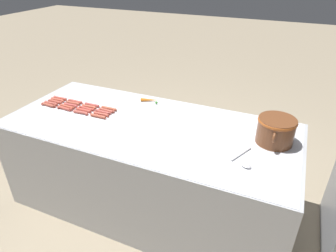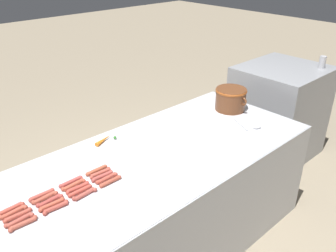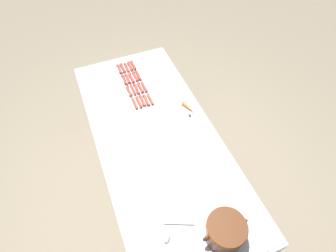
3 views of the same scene
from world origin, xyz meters
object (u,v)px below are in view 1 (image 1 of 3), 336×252
(hot_dog_1, at_px, (75,101))
(hot_dog_18, at_px, (81,112))
(hot_dog_7, at_px, (106,110))
(carrot, at_px, (150,100))
(hot_dog_11, at_px, (103,112))
(serving_spoon, at_px, (244,162))
(hot_dog_0, at_px, (60,98))
(hot_dog_3, at_px, (109,108))
(hot_dog_5, at_px, (73,103))
(hot_dog_12, at_px, (51,103))
(hot_dog_9, at_px, (71,105))
(hot_dog_15, at_px, (101,114))
(hot_dog_14, at_px, (83,110))
(hot_dog_17, at_px, (65,108))
(hot_dog_2, at_px, (92,105))
(hot_dog_4, at_px, (57,100))
(hot_dog_10, at_px, (86,109))
(hot_dog_13, at_px, (67,107))
(hot_dog_19, at_px, (98,116))
(hot_dog_6, at_px, (89,107))
(bean_pot, at_px, (276,129))
(hot_dog_16, at_px, (48,105))
(hot_dog_8, at_px, (55,102))

(hot_dog_1, xyz_separation_m, hot_dog_18, (0.16, 0.19, 0.00))
(hot_dog_7, height_order, carrot, carrot)
(hot_dog_11, distance_m, serving_spoon, 1.27)
(hot_dog_0, relative_size, hot_dog_3, 1.00)
(hot_dog_5, bearing_deg, hot_dog_12, -64.75)
(hot_dog_9, height_order, hot_dog_15, same)
(hot_dog_14, xyz_separation_m, hot_dog_17, (0.04, -0.17, 0.00))
(hot_dog_2, height_order, hot_dog_11, same)
(hot_dog_3, xyz_separation_m, hot_dog_4, (0.04, -0.55, 0.00))
(hot_dog_10, xyz_separation_m, serving_spoon, (0.22, 1.43, -0.00))
(hot_dog_12, relative_size, hot_dog_18, 1.00)
(hot_dog_10, relative_size, hot_dog_13, 1.00)
(hot_dog_7, height_order, hot_dog_12, same)
(hot_dog_13, distance_m, hot_dog_19, 0.36)
(hot_dog_13, relative_size, hot_dog_18, 1.00)
(hot_dog_14, bearing_deg, hot_dog_5, -114.31)
(hot_dog_1, distance_m, hot_dog_6, 0.19)
(carrot, bearing_deg, hot_dog_10, -49.22)
(hot_dog_0, distance_m, hot_dog_9, 0.21)
(bean_pot, bearing_deg, serving_spoon, -23.69)
(hot_dog_15, height_order, bean_pot, bean_pot)
(hot_dog_10, relative_size, hot_dog_16, 1.00)
(hot_dog_5, relative_size, hot_dog_9, 1.00)
(hot_dog_11, relative_size, hot_dog_17, 1.00)
(hot_dog_1, height_order, hot_dog_15, same)
(hot_dog_6, relative_size, hot_dog_11, 1.00)
(hot_dog_13, xyz_separation_m, hot_dog_18, (0.04, 0.18, 0.00))
(hot_dog_9, height_order, hot_dog_11, same)
(hot_dog_19, relative_size, bean_pot, 0.47)
(hot_dog_11, relative_size, hot_dog_18, 1.00)
(hot_dog_12, bearing_deg, hot_dog_15, 90.46)
(hot_dog_10, height_order, hot_dog_13, same)
(bean_pot, relative_size, serving_spoon, 1.30)
(hot_dog_13, height_order, hot_dog_14, same)
(hot_dog_2, distance_m, hot_dog_4, 0.37)
(hot_dog_0, bearing_deg, hot_dog_6, 83.97)
(hot_dog_6, bearing_deg, carrot, 127.31)
(hot_dog_15, xyz_separation_m, hot_dog_19, (0.04, -0.00, 0.00))
(hot_dog_13, bearing_deg, hot_dog_2, 123.03)
(hot_dog_4, height_order, hot_dog_19, same)
(hot_dog_8, xyz_separation_m, hot_dog_18, (0.08, 0.36, 0.00))
(hot_dog_11, xyz_separation_m, hot_dog_14, (0.04, -0.18, 0.00))
(hot_dog_1, height_order, hot_dog_5, same)
(hot_dog_19, bearing_deg, hot_dog_10, -113.83)
(hot_dog_9, distance_m, serving_spoon, 1.62)
(hot_dog_18, relative_size, hot_dog_19, 1.00)
(hot_dog_3, bearing_deg, serving_spoon, 76.48)
(hot_dog_6, relative_size, hot_dog_10, 1.00)
(hot_dog_4, xyz_separation_m, hot_dog_5, (-0.00, 0.18, 0.00))
(hot_dog_1, height_order, hot_dog_4, same)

